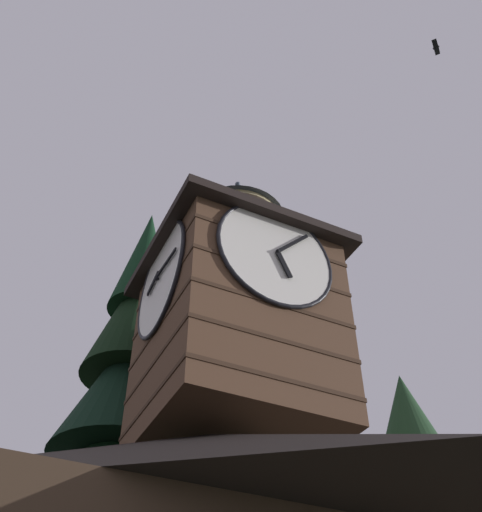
% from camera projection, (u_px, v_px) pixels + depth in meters
% --- Properties ---
extents(clock_tower, '(4.69, 4.69, 8.28)m').
position_uv_depth(clock_tower, '(236.00, 316.00, 15.36)').
color(clock_tower, brown).
rests_on(clock_tower, building_main).
extents(flying_bird_high, '(0.58, 0.50, 0.13)m').
position_uv_depth(flying_bird_high, '(436.00, 48.00, 20.83)').
color(flying_bird_high, black).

